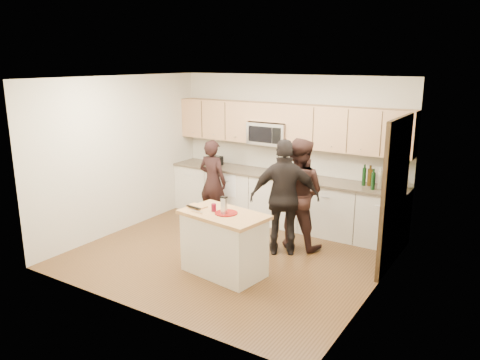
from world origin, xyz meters
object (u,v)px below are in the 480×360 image
Objects in this scene: island at (224,243)px; woman_right at (285,198)px; toaster at (214,161)px; woman_center at (298,194)px; woman_left at (213,181)px.

woman_right reaches higher than island.
toaster is 2.34m from woman_center.
woman_left is 0.87× the size of woman_center.
woman_left is at bearing -48.16° from woman_right.
woman_center is at bearing 172.66° from woman_left.
island is 0.72× the size of woman_center.
woman_right reaches higher than toaster.
toaster is at bearing -21.29° from woman_center.
island is at bearing 41.56° from woman_right.
woman_center is 0.37m from woman_right.
woman_right is (0.39, 1.09, 0.45)m from island.
woman_left is (0.35, -0.54, -0.25)m from toaster.
woman_right is (-0.05, -0.37, 0.02)m from woman_center.
toaster reaches higher than island.
woman_center is 0.98× the size of woman_right.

